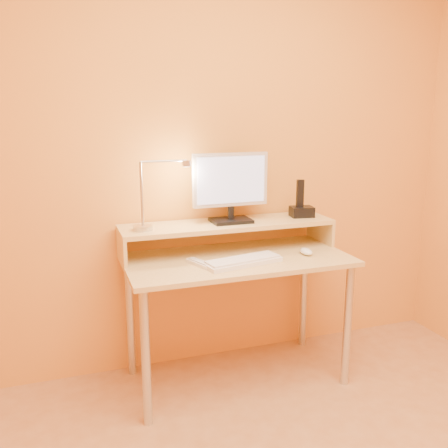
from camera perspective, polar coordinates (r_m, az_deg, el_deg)
name	(u,v)px	position (r m, az deg, el deg)	size (l,w,h in m)	color
wall_back	(218,153)	(2.81, -0.71, 8.32)	(3.00, 0.04, 2.50)	orange
desk_leg_fl	(146,359)	(2.39, -9.18, -15.36)	(0.04, 0.04, 0.69)	silver
desk_leg_fr	(347,326)	(2.77, 14.33, -11.54)	(0.04, 0.04, 0.69)	silver
desk_leg_bl	(130,317)	(2.84, -10.98, -10.72)	(0.04, 0.04, 0.69)	silver
desk_leg_br	(304,294)	(3.16, 9.34, -8.14)	(0.04, 0.04, 0.69)	silver
desk_lower	(237,259)	(2.61, 1.54, -4.18)	(1.20, 0.60, 0.03)	#E5BF84
shelf_riser_left	(122,248)	(2.60, -11.97, -2.73)	(0.02, 0.30, 0.14)	#E5BF84
shelf_riser_right	(320,230)	(2.97, 11.26, -0.72)	(0.02, 0.30, 0.14)	#E5BF84
desk_shelf	(228,224)	(2.71, 0.45, -0.06)	(1.20, 0.30, 0.03)	#E5BF84
monitor_foot	(231,220)	(2.71, 0.81, 0.42)	(0.22, 0.16, 0.02)	black
monitor_neck	(231,213)	(2.70, 0.82, 1.33)	(0.04, 0.04, 0.07)	black
monitor_panel	(230,180)	(2.68, 0.76, 5.25)	(0.43, 0.04, 0.29)	silver
monitor_back	(229,179)	(2.70, 0.59, 5.31)	(0.39, 0.01, 0.25)	black
monitor_screen	(232,180)	(2.66, 0.89, 5.20)	(0.39, 0.00, 0.25)	#ADB4E0
lamp_base	(143,228)	(2.56, -9.52, -0.44)	(0.10, 0.10, 0.03)	silver
lamp_post	(142,194)	(2.52, -9.67, 3.49)	(0.01, 0.01, 0.33)	silver
lamp_arm	(164,161)	(2.52, -7.10, 7.36)	(0.01, 0.01, 0.24)	silver
lamp_head	(186,163)	(2.55, -4.44, 7.14)	(0.04, 0.04, 0.03)	silver
lamp_bulb	(187,166)	(2.55, -4.43, 6.78)	(0.03, 0.03, 0.00)	#FFEAC6
phone_dock	(302,212)	(2.88, 9.13, 1.44)	(0.13, 0.10, 0.06)	black
phone_handset	(300,193)	(2.85, 8.94, 3.59)	(0.04, 0.03, 0.16)	black
phone_led	(313,213)	(2.86, 10.41, 1.30)	(0.01, 0.00, 0.04)	#1755FF
keyboard	(243,262)	(2.49, 2.24, -4.49)	(0.41, 0.13, 0.02)	white
mouse	(306,251)	(2.69, 9.66, -3.20)	(0.06, 0.10, 0.04)	silver
remote_control	(199,263)	(2.47, -2.92, -4.66)	(0.05, 0.17, 0.02)	white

